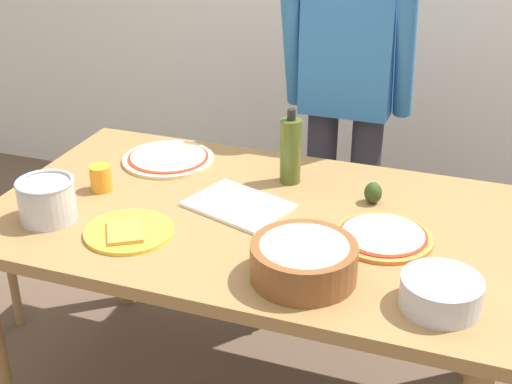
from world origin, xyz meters
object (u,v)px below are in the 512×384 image
at_px(cup_orange, 101,178).
at_px(plate_with_slice, 128,231).
at_px(pizza_raw_on_board, 168,158).
at_px(cutting_board_white, 238,205).
at_px(olive_oil_bottle, 291,150).
at_px(person_cook, 347,89).
at_px(pizza_cooked_on_tray, 383,236).
at_px(steel_pot, 47,200).
at_px(avocado, 373,193).
at_px(mixing_bowl_steel, 441,293).
at_px(dining_table, 251,239).
at_px(popcorn_bowl, 304,258).

bearing_deg(cup_orange, plate_with_slice, -45.61).
height_order(pizza_raw_on_board, cutting_board_white, pizza_raw_on_board).
relative_size(plate_with_slice, olive_oil_bottle, 1.02).
relative_size(person_cook, cutting_board_white, 5.40).
xyz_separation_m(plate_with_slice, olive_oil_bottle, (0.34, 0.50, 0.11)).
relative_size(pizza_cooked_on_tray, plate_with_slice, 1.11).
height_order(steel_pot, cup_orange, steel_pot).
height_order(pizza_cooked_on_tray, olive_oil_bottle, olive_oil_bottle).
relative_size(pizza_raw_on_board, avocado, 4.68).
bearing_deg(plate_with_slice, mixing_bowl_steel, -3.77).
bearing_deg(avocado, cutting_board_white, -156.46).
bearing_deg(person_cook, plate_with_slice, -112.48).
xyz_separation_m(pizza_cooked_on_tray, steel_pot, (-0.97, -0.22, 0.06)).
bearing_deg(cutting_board_white, cup_orange, -175.26).
xyz_separation_m(steel_pot, cutting_board_white, (0.51, 0.27, -0.06)).
bearing_deg(avocado, mixing_bowl_steel, -61.98).
bearing_deg(dining_table, pizza_cooked_on_tray, -2.38).
bearing_deg(pizza_raw_on_board, plate_with_slice, -76.69).
distance_m(mixing_bowl_steel, steel_pot, 1.17).
height_order(popcorn_bowl, mixing_bowl_steel, popcorn_bowl).
distance_m(plate_with_slice, steel_pot, 0.27).
relative_size(mixing_bowl_steel, cup_orange, 2.35).
distance_m(person_cook, pizza_raw_on_board, 0.74).
xyz_separation_m(olive_oil_bottle, avocado, (0.29, -0.06, -0.08)).
bearing_deg(olive_oil_bottle, person_cook, 81.75).
height_order(steel_pot, avocado, steel_pot).
distance_m(olive_oil_bottle, cup_orange, 0.63).
height_order(popcorn_bowl, cup_orange, popcorn_bowl).
height_order(plate_with_slice, olive_oil_bottle, olive_oil_bottle).
xyz_separation_m(person_cook, pizza_raw_on_board, (-0.53, -0.48, -0.17)).
xyz_separation_m(dining_table, steel_pot, (-0.56, -0.24, 0.16)).
relative_size(pizza_cooked_on_tray, olive_oil_bottle, 1.13).
bearing_deg(cup_orange, mixing_bowl_steel, -14.39).
bearing_deg(cup_orange, steel_pot, -101.36).
height_order(dining_table, steel_pot, steel_pot).
bearing_deg(pizza_raw_on_board, olive_oil_bottle, -1.98).
distance_m(person_cook, cutting_board_white, 0.77).
bearing_deg(popcorn_bowl, cutting_board_white, 133.84).
distance_m(popcorn_bowl, avocado, 0.49).
bearing_deg(avocado, olive_oil_bottle, 168.23).
relative_size(dining_table, person_cook, 0.99).
relative_size(pizza_cooked_on_tray, steel_pot, 1.66).
bearing_deg(olive_oil_bottle, dining_table, -100.20).
bearing_deg(pizza_raw_on_board, pizza_cooked_on_tray, -19.46).
bearing_deg(plate_with_slice, popcorn_bowl, -5.15).
bearing_deg(olive_oil_bottle, pizza_cooked_on_tray, -37.06).
xyz_separation_m(plate_with_slice, steel_pot, (-0.27, -0.00, 0.06)).
distance_m(person_cook, steel_pot, 1.21).
bearing_deg(dining_table, steel_pot, -156.98).
xyz_separation_m(plate_with_slice, cup_orange, (-0.22, 0.23, 0.03)).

